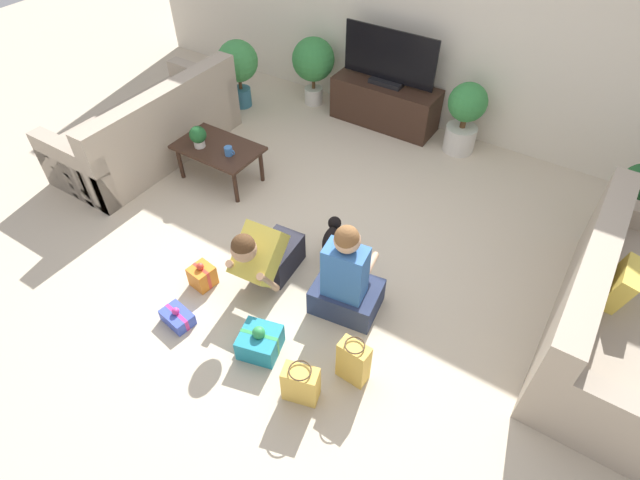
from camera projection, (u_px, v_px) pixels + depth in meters
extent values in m
plane|color=beige|center=(313.00, 255.00, 4.48)|extent=(16.00, 16.00, 0.00)
cube|color=beige|center=(452.00, 14.00, 5.15)|extent=(8.40, 0.06, 2.60)
cube|color=tan|center=(148.00, 135.00, 5.50)|extent=(0.93, 2.03, 0.43)
cube|color=tan|center=(164.00, 109.00, 5.06)|extent=(0.20, 2.03, 0.42)
cube|color=tan|center=(204.00, 93.00, 6.00)|extent=(0.93, 0.16, 0.61)
cube|color=tan|center=(75.00, 171.00, 4.88)|extent=(0.93, 0.16, 0.61)
cube|color=#288E6B|center=(174.00, 95.00, 5.38)|extent=(0.18, 0.34, 0.32)
cube|color=red|center=(125.00, 123.00, 4.97)|extent=(0.18, 0.34, 0.32)
cube|color=tan|center=(624.00, 326.00, 3.67)|extent=(0.93, 2.03, 0.43)
cube|color=tan|center=(593.00, 267.00, 3.51)|extent=(0.20, 2.03, 0.42)
cube|color=tan|center=(603.00, 422.00, 3.04)|extent=(0.93, 0.16, 0.61)
cube|color=#EACC4C|center=(621.00, 284.00, 3.47)|extent=(0.18, 0.34, 0.32)
cube|color=#382319|center=(218.00, 148.00, 5.02)|extent=(0.86, 0.53, 0.03)
cylinder|color=#382319|center=(180.00, 163.00, 5.18)|extent=(0.04, 0.04, 0.37)
cylinder|color=#382319|center=(236.00, 187.00, 4.89)|extent=(0.04, 0.04, 0.37)
cylinder|color=#382319|center=(207.00, 144.00, 5.43)|extent=(0.04, 0.04, 0.37)
cylinder|color=#382319|center=(261.00, 166.00, 5.14)|extent=(0.04, 0.04, 0.37)
cube|color=#382319|center=(385.00, 104.00, 5.91)|extent=(1.26, 0.45, 0.51)
cube|color=black|center=(387.00, 82.00, 5.71)|extent=(0.39, 0.20, 0.05)
cube|color=black|center=(390.00, 55.00, 5.50)|extent=(1.11, 0.03, 0.57)
cylinder|color=beige|center=(623.00, 220.00, 4.62)|extent=(0.30, 0.30, 0.28)
cylinder|color=brown|center=(632.00, 203.00, 4.48)|extent=(0.05, 0.05, 0.11)
cylinder|color=#336B84|center=(242.00, 97.00, 6.31)|extent=(0.24, 0.24, 0.23)
cylinder|color=brown|center=(240.00, 83.00, 6.18)|extent=(0.04, 0.04, 0.15)
sphere|color=#3D8E47|center=(238.00, 61.00, 5.98)|extent=(0.49, 0.49, 0.49)
cylinder|color=beige|center=(460.00, 138.00, 5.58)|extent=(0.34, 0.34, 0.29)
cylinder|color=brown|center=(463.00, 122.00, 5.43)|extent=(0.06, 0.06, 0.12)
sphere|color=#337F3D|center=(468.00, 102.00, 5.27)|extent=(0.41, 0.41, 0.41)
cylinder|color=beige|center=(314.00, 95.00, 6.37)|extent=(0.23, 0.23, 0.20)
cylinder|color=brown|center=(314.00, 82.00, 6.24)|extent=(0.04, 0.04, 0.16)
sphere|color=#337F3D|center=(313.00, 59.00, 6.03)|extent=(0.52, 0.52, 0.52)
cube|color=#23232D|center=(279.00, 256.00, 4.28)|extent=(0.33, 0.46, 0.28)
cube|color=gold|center=(259.00, 254.00, 3.91)|extent=(0.36, 0.49, 0.44)
sphere|color=tan|center=(244.00, 249.00, 3.66)|extent=(0.20, 0.20, 0.20)
sphere|color=#472D19|center=(243.00, 246.00, 3.64)|extent=(0.18, 0.18, 0.18)
cylinder|color=tan|center=(239.00, 270.00, 4.02)|extent=(0.08, 0.26, 0.37)
cylinder|color=tan|center=(269.00, 283.00, 3.92)|extent=(0.08, 0.26, 0.37)
cube|color=#283351|center=(346.00, 296.00, 3.99)|extent=(0.57, 0.47, 0.24)
cube|color=#3366AD|center=(345.00, 272.00, 3.71)|extent=(0.35, 0.24, 0.47)
sphere|color=tan|center=(347.00, 240.00, 3.49)|extent=(0.20, 0.20, 0.20)
sphere|color=brown|center=(347.00, 238.00, 3.46)|extent=(0.18, 0.18, 0.18)
cylinder|color=tan|center=(370.00, 265.00, 3.85)|extent=(0.09, 0.27, 0.06)
cylinder|color=tan|center=(340.00, 255.00, 3.92)|extent=(0.09, 0.27, 0.06)
ellipsoid|color=black|center=(330.00, 240.00, 4.30)|extent=(0.22, 0.33, 0.14)
sphere|color=black|center=(335.00, 223.00, 4.40)|extent=(0.12, 0.12, 0.12)
sphere|color=olive|center=(336.00, 220.00, 4.44)|extent=(0.05, 0.05, 0.05)
cylinder|color=black|center=(326.00, 252.00, 4.16)|extent=(0.05, 0.08, 0.09)
cylinder|color=olive|center=(336.00, 245.00, 4.46)|extent=(0.03, 0.03, 0.16)
cylinder|color=olive|center=(328.00, 244.00, 4.48)|extent=(0.03, 0.03, 0.16)
cylinder|color=olive|center=(332.00, 261.00, 4.33)|extent=(0.03, 0.03, 0.16)
cylinder|color=olive|center=(323.00, 259.00, 4.34)|extent=(0.03, 0.03, 0.16)
cube|color=orange|center=(202.00, 276.00, 4.18)|extent=(0.20, 0.21, 0.19)
cube|color=red|center=(202.00, 276.00, 4.18)|extent=(0.18, 0.05, 0.19)
sphere|color=red|center=(200.00, 266.00, 4.09)|extent=(0.06, 0.06, 0.06)
cube|color=#3D51BC|center=(178.00, 317.00, 3.92)|extent=(0.28, 0.21, 0.11)
cube|color=#CC3389|center=(178.00, 317.00, 3.92)|extent=(0.26, 0.07, 0.11)
sphere|color=#CC3389|center=(176.00, 311.00, 3.87)|extent=(0.06, 0.06, 0.06)
cube|color=teal|center=(260.00, 342.00, 3.71)|extent=(0.35, 0.34, 0.19)
cube|color=#2D934C|center=(260.00, 342.00, 3.71)|extent=(0.29, 0.11, 0.19)
sphere|color=#2D934C|center=(259.00, 333.00, 3.63)|extent=(0.10, 0.10, 0.10)
cube|color=#E5B74C|center=(353.00, 362.00, 3.49)|extent=(0.23, 0.13, 0.37)
torus|color=#4C3823|center=(355.00, 345.00, 3.34)|extent=(0.15, 0.15, 0.01)
cube|color=#E5B74C|center=(301.00, 384.00, 3.40)|extent=(0.27, 0.20, 0.31)
torus|color=#4C3823|center=(300.00, 370.00, 3.28)|extent=(0.19, 0.19, 0.01)
cylinder|color=#386BAD|center=(228.00, 151.00, 4.88)|extent=(0.08, 0.08, 0.09)
torus|color=#386BAD|center=(233.00, 152.00, 4.85)|extent=(0.06, 0.01, 0.06)
cylinder|color=beige|center=(200.00, 143.00, 4.99)|extent=(0.11, 0.11, 0.07)
sphere|color=#1E5628|center=(198.00, 135.00, 4.92)|extent=(0.17, 0.17, 0.17)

